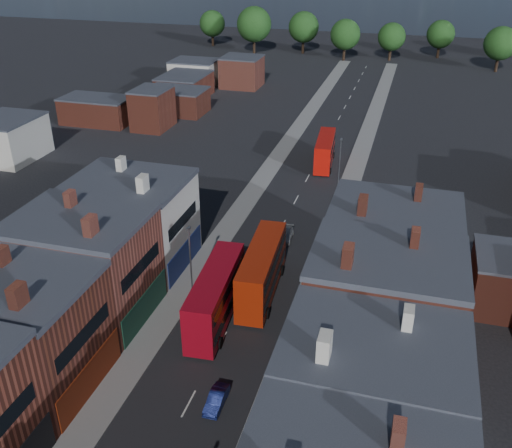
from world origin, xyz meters
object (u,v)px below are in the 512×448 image
Objects in this scene: bus_1 at (262,270)px; bus_2 at (325,150)px; car_2 at (232,287)px; car_3 at (286,235)px; car_1 at (216,399)px; bus_0 at (216,296)px.

bus_2 is (-0.00, 37.42, -0.39)m from bus_1.
bus_1 is 3.06× the size of car_2.
bus_1 is at bearing 10.62° from car_2.
car_3 is at bearing -95.60° from bus_2.
car_2 is (-3.08, -37.98, -1.93)m from bus_2.
bus_2 reaches higher than car_2.
bus_1 is 16.23m from car_1.
bus_1 is 37.42m from bus_2.
car_2 is at bearing 86.47° from bus_0.
bus_0 is at bearing -122.15° from bus_1.
bus_0 is 3.56× the size of car_1.
car_3 is at bearing 77.84° from car_2.
car_3 is (2.78, 12.59, 0.00)m from car_2.
car_3 is (2.72, 17.59, -2.30)m from bus_0.
bus_1 reaches higher than bus_2.
bus_2 reaches higher than car_1.
car_1 is 0.89× the size of car_3.
bus_0 is 3.16× the size of car_3.
bus_0 is 43.08m from bus_2.
car_2 is at bearing 103.09° from car_1.
bus_0 reaches higher than car_1.
bus_2 is (3.02, 42.98, -0.37)m from bus_0.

